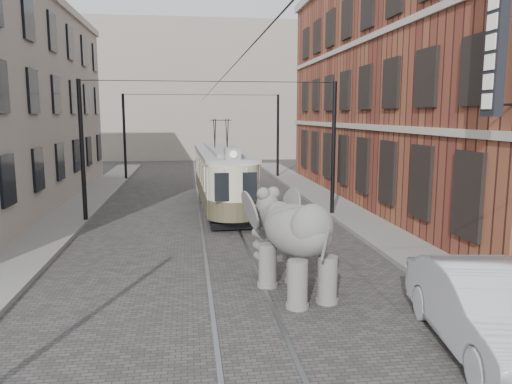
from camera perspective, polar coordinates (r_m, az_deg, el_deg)
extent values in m
plane|color=#45423F|center=(16.16, -3.22, -7.50)|extent=(120.00, 120.00, 0.00)
cube|color=slate|center=(17.63, 16.74, -6.23)|extent=(2.00, 60.00, 0.15)
cube|color=slate|center=(16.96, -25.88, -7.35)|extent=(2.00, 60.00, 0.15)
cube|color=maroon|center=(27.37, 19.14, 11.41)|extent=(8.00, 26.00, 12.00)
cube|color=gray|center=(55.54, -6.59, 11.30)|extent=(28.00, 10.00, 14.00)
imported|color=#B2B3B7|center=(10.77, 25.08, -12.22)|extent=(2.46, 5.21, 1.65)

